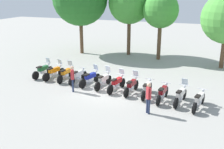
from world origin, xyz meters
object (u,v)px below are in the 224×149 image
at_px(motorcycle_1, 54,72).
at_px(motorcycle_10, 181,95).
at_px(person_1, 72,77).
at_px(tree_2, 161,11).
at_px(motorcycle_7, 132,85).
at_px(motorcycle_11, 199,100).
at_px(motorcycle_2, 66,74).
at_px(motorcycle_8, 147,89).
at_px(tree_1, 129,3).
at_px(motorcycle_0, 43,70).
at_px(motorcycle_5, 103,80).
at_px(person_0, 149,96).
at_px(motorcycle_4, 90,78).
at_px(motorcycle_3, 78,76).
at_px(motorcycle_6, 117,83).
at_px(motorcycle_9, 163,93).

bearing_deg(motorcycle_1, motorcycle_10, -83.73).
height_order(motorcycle_10, person_1, person_1).
distance_m(person_1, tree_2, 11.58).
xyz_separation_m(motorcycle_7, motorcycle_11, (4.17, -0.86, -0.01)).
height_order(motorcycle_2, motorcycle_7, same).
bearing_deg(tree_2, motorcycle_10, -71.59).
distance_m(motorcycle_8, tree_1, 12.19).
xyz_separation_m(person_1, tree_1, (0.22, 11.29, 4.15)).
bearing_deg(tree_2, motorcycle_0, -129.99).
bearing_deg(motorcycle_5, person_0, -119.93).
relative_size(motorcycle_0, motorcycle_4, 1.02).
bearing_deg(motorcycle_1, motorcycle_7, -82.77).
xyz_separation_m(motorcycle_2, motorcycle_3, (1.05, -0.08, -0.01)).
bearing_deg(motorcycle_7, person_1, 113.62).
bearing_deg(motorcycle_6, motorcycle_9, -89.72).
distance_m(motorcycle_3, person_1, 1.88).
relative_size(motorcycle_7, person_1, 1.27).
bearing_deg(motorcycle_1, motorcycle_11, -84.68).
bearing_deg(motorcycle_2, motorcycle_3, -92.80).
bearing_deg(tree_2, motorcycle_4, -108.39).
bearing_deg(motorcycle_3, motorcycle_5, -91.29).
bearing_deg(motorcycle_0, tree_2, -32.59).
xyz_separation_m(motorcycle_9, tree_2, (-2.24, 9.86, 4.06)).
relative_size(motorcycle_7, tree_2, 0.35).
relative_size(motorcycle_4, motorcycle_11, 0.99).
bearing_deg(motorcycle_5, tree_2, -5.03).
height_order(person_0, tree_1, tree_1).
xyz_separation_m(motorcycle_5, motorcycle_8, (3.13, -0.48, -0.01)).
bearing_deg(motorcycle_2, tree_1, -9.11).
xyz_separation_m(motorcycle_3, motorcycle_4, (1.05, -0.19, 0.01)).
distance_m(motorcycle_11, person_0, 3.04).
height_order(motorcycle_1, motorcycle_3, motorcycle_1).
distance_m(motorcycle_4, tree_1, 10.81).
xyz_separation_m(motorcycle_0, motorcycle_2, (2.08, -0.13, 0.00)).
bearing_deg(motorcycle_10, tree_2, 28.97).
relative_size(motorcycle_0, motorcycle_5, 1.00).
xyz_separation_m(motorcycle_9, motorcycle_11, (2.09, -0.34, 0.00)).
xyz_separation_m(motorcycle_0, motorcycle_6, (6.26, -0.75, 0.00)).
bearing_deg(motorcycle_4, motorcycle_2, 97.27).
height_order(motorcycle_0, tree_1, tree_1).
distance_m(motorcycle_5, person_0, 4.75).
relative_size(motorcycle_1, motorcycle_6, 0.99).
xyz_separation_m(motorcycle_1, person_0, (7.94, -3.26, 0.51)).
bearing_deg(motorcycle_3, person_1, -156.23).
bearing_deg(motorcycle_8, motorcycle_1, 84.53).
distance_m(motorcycle_6, tree_2, 10.15).
distance_m(motorcycle_11, person_1, 7.84).
bearing_deg(tree_1, motorcycle_9, -62.77).
bearing_deg(tree_1, motorcycle_10, -58.56).
bearing_deg(motorcycle_4, person_1, 175.91).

